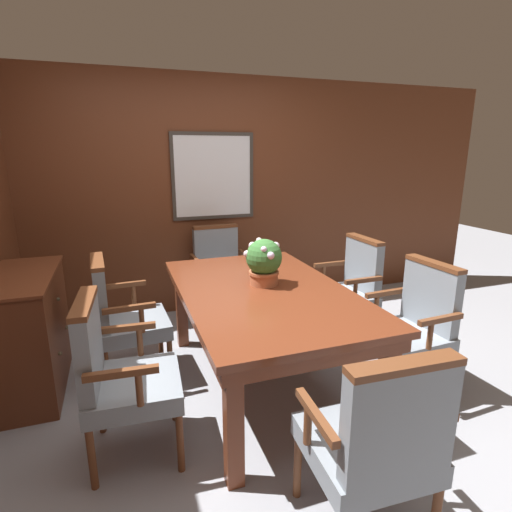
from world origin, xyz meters
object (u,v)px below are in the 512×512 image
(chair_head_far, at_px, (220,269))
(potted_plant, at_px, (264,261))
(sideboard_cabinet, at_px, (29,332))
(chair_right_near, at_px, (413,323))
(chair_head_near, at_px, (376,439))
(chair_right_far, at_px, (349,286))
(dining_table, at_px, (263,301))
(chair_left_near, at_px, (118,372))
(chair_left_far, at_px, (122,314))

(chair_head_far, bearing_deg, potted_plant, -92.31)
(chair_head_far, distance_m, sideboard_cabinet, 1.82)
(chair_right_near, distance_m, sideboard_cabinet, 2.76)
(chair_head_near, relative_size, chair_right_far, 1.00)
(chair_head_near, bearing_deg, chair_head_far, -87.13)
(dining_table, bearing_deg, chair_right_far, 23.82)
(potted_plant, bearing_deg, chair_left_near, -154.51)
(dining_table, bearing_deg, chair_head_far, 89.03)
(chair_head_near, xyz_separation_m, chair_left_near, (-1.02, 0.91, 0.00))
(potted_plant, bearing_deg, chair_head_near, -90.57)
(dining_table, xyz_separation_m, chair_head_far, (0.02, 1.34, -0.15))
(chair_head_near, height_order, chair_left_near, same)
(chair_left_near, bearing_deg, chair_head_near, -128.08)
(chair_left_near, bearing_deg, chair_head_far, -26.44)
(chair_left_far, xyz_separation_m, potted_plant, (1.00, -0.35, 0.41))
(dining_table, relative_size, chair_right_near, 1.95)
(chair_head_near, relative_size, chair_left_near, 1.00)
(chair_right_far, xyz_separation_m, potted_plant, (-0.95, -0.35, 0.41))
(chair_left_far, height_order, chair_head_far, same)
(potted_plant, height_order, sideboard_cabinet, potted_plant)
(chair_head_near, relative_size, chair_head_far, 1.00)
(chair_head_near, height_order, chair_right_far, same)
(chair_left_far, height_order, potted_plant, potted_plant)
(dining_table, distance_m, sideboard_cabinet, 1.71)
(dining_table, xyz_separation_m, chair_head_near, (0.02, -1.32, -0.15))
(chair_head_near, xyz_separation_m, chair_right_far, (0.97, 1.76, 0.00))
(chair_left_far, relative_size, chair_right_near, 1.00)
(chair_head_far, distance_m, potted_plant, 1.32)
(chair_left_near, height_order, potted_plant, potted_plant)
(chair_right_far, height_order, potted_plant, potted_plant)
(chair_right_near, xyz_separation_m, sideboard_cabinet, (-2.59, 0.94, -0.09))
(sideboard_cabinet, bearing_deg, chair_head_far, 26.54)
(chair_right_near, bearing_deg, dining_table, -115.44)
(chair_left_near, distance_m, sideboard_cabinet, 1.12)
(chair_left_far, distance_m, chair_head_near, 2.01)
(dining_table, xyz_separation_m, sideboard_cabinet, (-1.61, 0.53, -0.23))
(chair_left_near, relative_size, chair_head_far, 1.00)
(chair_left_far, xyz_separation_m, chair_head_near, (0.98, -1.76, 0.00))
(chair_head_far, relative_size, chair_right_near, 1.00)
(chair_left_near, distance_m, chair_head_far, 2.02)
(chair_left_near, xyz_separation_m, sideboard_cabinet, (-0.61, 0.94, -0.09))
(chair_left_far, height_order, chair_right_far, same)
(sideboard_cabinet, bearing_deg, chair_right_far, -2.06)
(chair_left_far, height_order, sideboard_cabinet, chair_left_far)
(chair_head_near, distance_m, chair_head_far, 2.66)
(dining_table, xyz_separation_m, chair_left_near, (-1.00, -0.41, -0.15))
(chair_head_far, bearing_deg, chair_right_far, -46.13)
(chair_head_near, distance_m, potted_plant, 1.47)
(chair_head_far, relative_size, sideboard_cabinet, 0.94)
(chair_left_far, height_order, chair_left_near, same)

